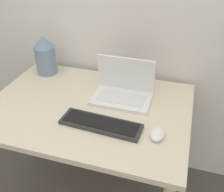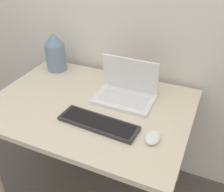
{
  "view_description": "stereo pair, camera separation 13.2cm",
  "coord_description": "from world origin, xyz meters",
  "px_view_note": "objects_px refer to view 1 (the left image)",
  "views": [
    {
      "loc": [
        0.47,
        -0.69,
        1.57
      ],
      "look_at": [
        0.14,
        0.37,
        0.85
      ],
      "focal_mm": 42.0,
      "sensor_mm": 36.0,
      "label": 1
    },
    {
      "loc": [
        0.59,
        -0.64,
        1.57
      ],
      "look_at": [
        0.14,
        0.37,
        0.85
      ],
      "focal_mm": 42.0,
      "sensor_mm": 36.0,
      "label": 2
    }
  ],
  "objects_px": {
    "laptop": "(123,90)",
    "vase": "(45,55)",
    "keyboard": "(101,124)",
    "mouse": "(157,134)"
  },
  "relations": [
    {
      "from": "laptop",
      "to": "vase",
      "type": "distance_m",
      "value": 0.59
    },
    {
      "from": "vase",
      "to": "keyboard",
      "type": "bearing_deg",
      "value": -39.01
    },
    {
      "from": "laptop",
      "to": "mouse",
      "type": "distance_m",
      "value": 0.37
    },
    {
      "from": "laptop",
      "to": "mouse",
      "type": "xyz_separation_m",
      "value": [
        0.24,
        -0.28,
        -0.03
      ]
    },
    {
      "from": "laptop",
      "to": "keyboard",
      "type": "bearing_deg",
      "value": -97.78
    },
    {
      "from": "keyboard",
      "to": "mouse",
      "type": "bearing_deg",
      "value": -0.12
    },
    {
      "from": "mouse",
      "to": "laptop",
      "type": "bearing_deg",
      "value": 130.72
    },
    {
      "from": "mouse",
      "to": "vase",
      "type": "bearing_deg",
      "value": 152.0
    },
    {
      "from": "laptop",
      "to": "keyboard",
      "type": "xyz_separation_m",
      "value": [
        -0.04,
        -0.28,
        -0.04
      ]
    },
    {
      "from": "keyboard",
      "to": "vase",
      "type": "bearing_deg",
      "value": 140.99
    }
  ]
}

